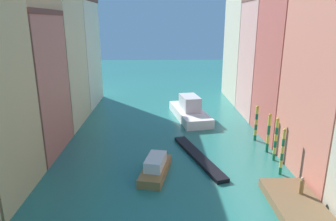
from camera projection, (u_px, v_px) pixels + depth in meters
The scene contains 16 objects.
ground_plane at pixel (166, 131), 39.76m from camera, with size 154.00×154.00×0.00m, color #28756B.
building_left_2 at pixel (18, 84), 31.62m from camera, with size 7.94×9.24×14.99m.
building_left_3 at pixel (49, 61), 40.48m from camera, with size 7.94×9.73×17.39m.
building_left_4 at pixel (71, 53), 50.38m from camera, with size 7.94×10.88×17.46m.
building_right_2 at pixel (298, 67), 35.81m from camera, with size 7.94×8.94×17.23m.
building_right_3 at pixel (272, 59), 44.32m from camera, with size 7.94×8.52×17.03m.
building_right_4 at pixel (252, 48), 53.93m from camera, with size 7.94×11.82×18.40m.
waterfront_dock at pixel (293, 201), 23.64m from camera, with size 3.61×6.01×0.72m.
person_on_dock at pixel (302, 186), 23.87m from camera, with size 0.36×0.36×1.42m.
mooring_pole_0 at pixel (282, 151), 27.90m from camera, with size 0.30×0.30×4.57m.
mooring_pole_1 at pixel (276, 139), 30.81m from camera, with size 0.33×0.33×4.60m.
mooring_pole_2 at pixel (268, 133), 32.79m from camera, with size 0.34×0.34×4.43m.
mooring_pole_3 at pixel (256, 123), 36.13m from camera, with size 0.37×0.37×4.33m.
vaporetto_white at pixel (190, 111), 44.91m from camera, with size 5.73×11.49×3.37m.
gondola_black at pixel (198, 157), 31.80m from camera, with size 4.49×10.87×0.40m.
motorboat_0 at pixel (155, 167), 28.37m from camera, with size 3.20×6.05×1.79m.
Camera 1 is at (-0.71, -12.87, 13.83)m, focal length 32.42 mm.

